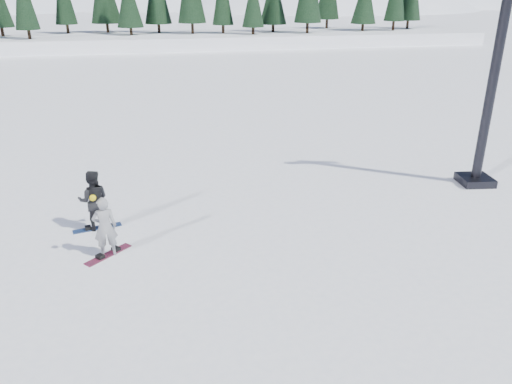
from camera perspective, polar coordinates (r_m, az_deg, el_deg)
ground at (r=14.38m, az=-16.90°, el=-8.59°), size 420.00×420.00×0.00m
alpine_backdrop at (r=203.06m, az=-16.32°, el=15.69°), size 412.50×227.00×53.20m
lift_tower at (r=20.52m, az=25.09°, el=9.29°), size 2.19×1.34×7.93m
snowboarder_woman at (r=14.70m, az=-16.91°, el=-3.82°), size 0.71×0.52×1.95m
snowboarder_man at (r=16.40m, az=-18.07°, el=-0.91°), size 0.96×0.76×1.96m
snowboard_woman at (r=15.11m, az=-16.52°, el=-6.87°), size 1.30×1.21×0.03m
snowboard_man at (r=16.79m, az=-17.67°, el=-3.94°), size 1.53×0.59×0.03m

